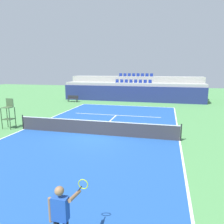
# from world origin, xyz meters

# --- Properties ---
(ground_plane) EXTENTS (80.00, 80.00, 0.00)m
(ground_plane) POSITION_xyz_m (0.00, 0.00, 0.00)
(ground_plane) COLOR #4C8C4C
(court_surface) EXTENTS (11.00, 24.00, 0.01)m
(court_surface) POSITION_xyz_m (0.00, 0.00, 0.01)
(court_surface) COLOR #1E4C99
(court_surface) RESTS_ON ground_plane
(baseline_far) EXTENTS (11.00, 0.10, 0.00)m
(baseline_far) POSITION_xyz_m (0.00, 11.95, 0.01)
(baseline_far) COLOR white
(baseline_far) RESTS_ON court_surface
(sideline_left) EXTENTS (0.10, 24.00, 0.00)m
(sideline_left) POSITION_xyz_m (-5.45, 0.00, 0.01)
(sideline_left) COLOR white
(sideline_left) RESTS_ON court_surface
(sideline_right) EXTENTS (0.10, 24.00, 0.00)m
(sideline_right) POSITION_xyz_m (5.45, 0.00, 0.01)
(sideline_right) COLOR white
(sideline_right) RESTS_ON court_surface
(service_line_far) EXTENTS (8.26, 0.10, 0.00)m
(service_line_far) POSITION_xyz_m (0.00, 6.40, 0.01)
(service_line_far) COLOR white
(service_line_far) RESTS_ON court_surface
(centre_service_line) EXTENTS (0.10, 6.40, 0.00)m
(centre_service_line) POSITION_xyz_m (0.00, 3.20, 0.01)
(centre_service_line) COLOR white
(centre_service_line) RESTS_ON court_surface
(back_wall) EXTENTS (18.91, 0.30, 2.06)m
(back_wall) POSITION_xyz_m (0.00, 15.33, 1.03)
(back_wall) COLOR navy
(back_wall) RESTS_ON ground_plane
(stands_tier_lower) EXTENTS (18.91, 2.40, 2.44)m
(stands_tier_lower) POSITION_xyz_m (0.00, 16.68, 1.22)
(stands_tier_lower) COLOR #9E9E99
(stands_tier_lower) RESTS_ON ground_plane
(stands_tier_upper) EXTENTS (18.91, 2.40, 3.23)m
(stands_tier_upper) POSITION_xyz_m (0.00, 19.08, 1.61)
(stands_tier_upper) COLOR #9E9E99
(stands_tier_upper) RESTS_ON ground_plane
(seating_row_lower) EXTENTS (5.01, 0.44, 0.44)m
(seating_row_lower) POSITION_xyz_m (0.00, 16.77, 2.56)
(seating_row_lower) COLOR navy
(seating_row_lower) RESTS_ON stands_tier_lower
(seating_row_upper) EXTENTS (5.01, 0.44, 0.44)m
(seating_row_upper) POSITION_xyz_m (0.00, 19.17, 3.35)
(seating_row_upper) COLOR navy
(seating_row_upper) RESTS_ON stands_tier_upper
(tennis_net) EXTENTS (11.08, 0.08, 1.07)m
(tennis_net) POSITION_xyz_m (0.00, 0.00, 0.51)
(tennis_net) COLOR black
(tennis_net) RESTS_ON court_surface
(player) EXTENTS (0.69, 0.98, 1.71)m
(player) POSITION_xyz_m (2.26, -9.29, 0.98)
(player) COLOR black
(player) RESTS_ON court_surface
(umpire_chair) EXTENTS (0.76, 0.66, 2.20)m
(umpire_chair) POSITION_xyz_m (-6.70, 0.06, 1.19)
(umpire_chair) COLOR #334C2D
(umpire_chair) RESTS_ON ground_plane
(player_bench) EXTENTS (1.50, 0.40, 0.85)m
(player_bench) POSITION_xyz_m (-7.53, 13.35, 0.51)
(player_bench) COLOR #232328
(player_bench) RESTS_ON ground_plane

